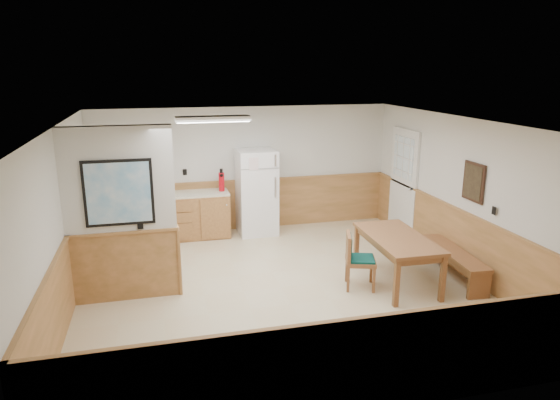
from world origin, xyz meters
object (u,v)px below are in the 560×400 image
object	(u,v)px
refrigerator	(257,192)
dining_chair	(355,256)
fire_extinguisher	(222,181)
dining_table	(397,242)
dining_bench	(454,257)
soap_bottle	(128,191)

from	to	relation	value
refrigerator	dining_chair	size ratio (longest dim) A/B	1.99
dining_chair	fire_extinguisher	bearing A→B (deg)	136.55
fire_extinguisher	refrigerator	bearing A→B (deg)	-6.06
dining_chair	dining_table	bearing A→B (deg)	18.80
dining_bench	soap_bottle	world-z (taller)	soap_bottle
dining_table	fire_extinguisher	xyz separation A→B (m)	(-2.30, 2.93, 0.44)
refrigerator	dining_table	bearing A→B (deg)	-61.99
dining_chair	fire_extinguisher	world-z (taller)	fire_extinguisher
dining_chair	dining_bench	bearing A→B (deg)	16.22
soap_bottle	refrigerator	bearing A→B (deg)	-0.92
dining_bench	fire_extinguisher	size ratio (longest dim) A/B	3.74
dining_bench	dining_chair	distance (m)	1.67
dining_table	soap_bottle	bearing A→B (deg)	145.79
dining_table	fire_extinguisher	bearing A→B (deg)	129.62
refrigerator	dining_table	size ratio (longest dim) A/B	1.01
dining_chair	soap_bottle	size ratio (longest dim) A/B	3.98
dining_table	soap_bottle	xyz separation A→B (m)	(-4.05, 2.91, 0.35)
dining_table	fire_extinguisher	size ratio (longest dim) A/B	3.78
dining_chair	soap_bottle	xyz separation A→B (m)	(-3.36, 2.92, 0.51)
refrigerator	dining_chair	distance (m)	3.05
refrigerator	soap_bottle	xyz separation A→B (m)	(-2.44, 0.04, 0.16)
dining_bench	dining_chair	size ratio (longest dim) A/B	1.95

